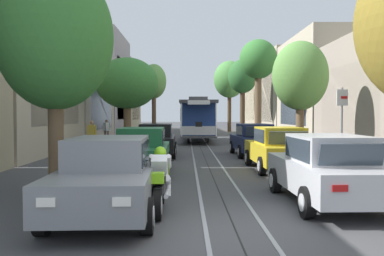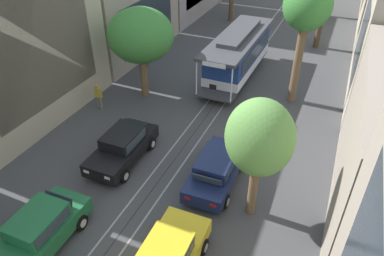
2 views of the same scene
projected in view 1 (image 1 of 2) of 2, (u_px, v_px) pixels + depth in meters
The scene contains 23 objects.
ground_plane at pixel (199, 143), 28.59m from camera, with size 160.00×160.00×0.00m, color #424244.
trolley_track_rails at pixel (197, 140), 32.00m from camera, with size 1.14×62.10×0.01m.
building_facade_left at pixel (75, 85), 32.16m from camera, with size 4.99×53.80×10.26m.
building_facade_right at pixel (333, 84), 30.49m from camera, with size 5.99×53.80×10.46m.
parked_car_grey_near_left at pixel (108, 176), 8.24m from camera, with size 2.08×4.39×1.58m.
parked_car_green_second_left at pixel (142, 150), 14.08m from camera, with size 2.04×4.38×1.58m.
parked_car_black_mid_left at pixel (156, 140), 19.81m from camera, with size 2.03×4.37×1.58m.
parked_car_silver_near_right at pixel (328, 169), 9.30m from camera, with size 2.05×4.38×1.58m.
parked_car_yellow_second_right at pixel (279, 148), 14.92m from camera, with size 2.05×4.38×1.58m.
parked_car_navy_mid_right at pixel (254, 140), 20.10m from camera, with size 2.09×4.40×1.58m.
street_tree_kerb_left_near at pixel (55, 38), 10.55m from camera, with size 3.02×2.89×5.97m.
street_tree_kerb_left_second at pixel (127, 84), 25.89m from camera, with size 3.96×3.94×5.65m.
street_tree_kerb_left_mid at pixel (154, 82), 42.34m from camera, with size 2.59×2.79×7.27m.
street_tree_kerb_right_second at pixel (300, 77), 18.93m from camera, with size 2.61×2.13×5.46m.
street_tree_kerb_right_mid at pixel (258, 62), 28.98m from camera, with size 2.68×2.81×7.37m.
street_tree_kerb_right_fourth at pixel (243, 78), 38.76m from camera, with size 2.77×2.83×7.29m.
street_tree_kerb_right_far at pixel (229, 80), 47.80m from camera, with size 3.70×4.05×8.31m.
cable_car_trolley at pixel (198, 119), 31.11m from camera, with size 2.67×9.15×3.28m.
motorcycle_with_rider at pixel (160, 181), 8.54m from camera, with size 0.56×1.99×1.37m.
pedestrian_on_left_pavement at pixel (107, 129), 29.74m from camera, with size 0.55×0.42×1.67m.
pedestrian_on_right_pavement at pixel (92, 133), 23.34m from camera, with size 0.55×0.30×1.68m.
fire_hydrant at pixel (77, 175), 10.89m from camera, with size 0.40×0.22×0.84m.
street_sign_post at pixel (342, 124), 12.20m from camera, with size 0.36×0.09×2.85m.
Camera 1 is at (-0.87, -6.89, 2.05)m, focal length 38.12 mm.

